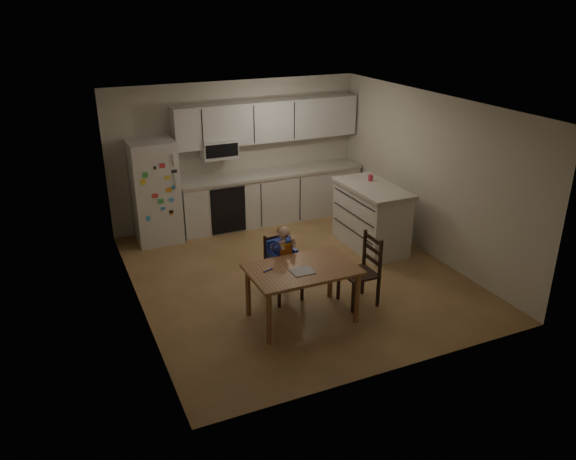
{
  "coord_description": "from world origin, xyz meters",
  "views": [
    {
      "loc": [
        -3.13,
        -6.68,
        3.78
      ],
      "look_at": [
        -0.36,
        -0.52,
        0.98
      ],
      "focal_mm": 35.0,
      "sensor_mm": 36.0,
      "label": 1
    }
  ],
  "objects_px": {
    "refrigerator": "(155,192)",
    "dining_table": "(302,275)",
    "chair_side": "(365,265)",
    "chair_booster": "(282,255)",
    "kitchen_island": "(371,216)",
    "red_cup": "(371,178)"
  },
  "relations": [
    {
      "from": "refrigerator",
      "to": "kitchen_island",
      "type": "bearing_deg",
      "value": -28.75
    },
    {
      "from": "kitchen_island",
      "to": "dining_table",
      "type": "height_order",
      "value": "kitchen_island"
    },
    {
      "from": "dining_table",
      "to": "red_cup",
      "type": "bearing_deg",
      "value": 41.1
    },
    {
      "from": "kitchen_island",
      "to": "chair_side",
      "type": "height_order",
      "value": "kitchen_island"
    },
    {
      "from": "red_cup",
      "to": "dining_table",
      "type": "height_order",
      "value": "red_cup"
    },
    {
      "from": "red_cup",
      "to": "dining_table",
      "type": "relative_size",
      "value": 0.07
    },
    {
      "from": "refrigerator",
      "to": "chair_booster",
      "type": "distance_m",
      "value": 2.88
    },
    {
      "from": "chair_booster",
      "to": "refrigerator",
      "type": "bearing_deg",
      "value": 104.84
    },
    {
      "from": "refrigerator",
      "to": "dining_table",
      "type": "distance_m",
      "value": 3.46
    },
    {
      "from": "refrigerator",
      "to": "chair_side",
      "type": "relative_size",
      "value": 1.79
    },
    {
      "from": "red_cup",
      "to": "chair_side",
      "type": "height_order",
      "value": "red_cup"
    },
    {
      "from": "refrigerator",
      "to": "chair_side",
      "type": "height_order",
      "value": "refrigerator"
    },
    {
      "from": "refrigerator",
      "to": "dining_table",
      "type": "bearing_deg",
      "value": -71.19
    },
    {
      "from": "dining_table",
      "to": "chair_booster",
      "type": "bearing_deg",
      "value": 90.56
    },
    {
      "from": "red_cup",
      "to": "dining_table",
      "type": "bearing_deg",
      "value": -138.9
    },
    {
      "from": "chair_side",
      "to": "dining_table",
      "type": "bearing_deg",
      "value": -87.44
    },
    {
      "from": "dining_table",
      "to": "chair_booster",
      "type": "height_order",
      "value": "chair_booster"
    },
    {
      "from": "red_cup",
      "to": "kitchen_island",
      "type": "bearing_deg",
      "value": -113.6
    },
    {
      "from": "kitchen_island",
      "to": "red_cup",
      "type": "bearing_deg",
      "value": 66.4
    },
    {
      "from": "dining_table",
      "to": "chair_booster",
      "type": "xyz_separation_m",
      "value": [
        -0.01,
        0.61,
        0.02
      ]
    },
    {
      "from": "refrigerator",
      "to": "chair_side",
      "type": "distance_m",
      "value": 3.83
    },
    {
      "from": "kitchen_island",
      "to": "chair_booster",
      "type": "xyz_separation_m",
      "value": [
        -1.99,
        -0.96,
        0.11
      ]
    }
  ]
}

